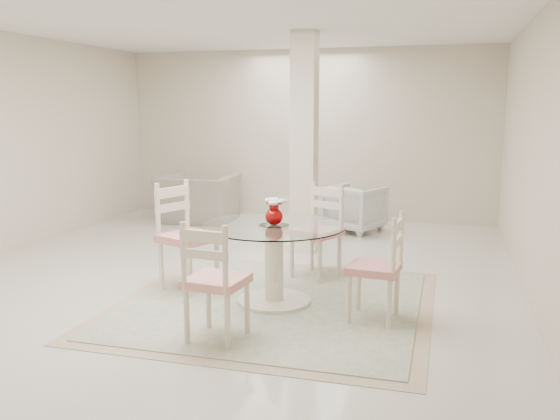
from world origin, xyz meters
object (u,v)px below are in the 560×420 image
(column, at_px, (304,143))
(dining_chair_south, at_px, (212,273))
(recliner_taupe, at_px, (198,198))
(red_vase, at_px, (274,212))
(dining_chair_east, at_px, (382,260))
(dining_table, at_px, (274,264))
(dining_chair_west, at_px, (183,228))
(dining_chair_north, at_px, (320,223))
(side_table, at_px, (292,217))
(armchair_white, at_px, (355,208))

(column, bearing_deg, dining_chair_south, -89.23)
(column, bearing_deg, recliner_taupe, 146.20)
(dining_chair_south, bearing_deg, red_vase, -95.11)
(dining_chair_east, bearing_deg, red_vase, -95.58)
(dining_table, height_order, dining_chair_west, dining_chair_west)
(red_vase, bearing_deg, dining_chair_north, 77.94)
(column, height_order, red_vase, column)
(side_table, bearing_deg, column, -67.34)
(dining_chair_north, xyz_separation_m, side_table, (-0.87, 2.14, -0.36))
(column, relative_size, dining_table, 2.08)
(armchair_white, bearing_deg, side_table, 43.84)
(red_vase, distance_m, dining_chair_north, 1.06)
(dining_table, distance_m, armchair_white, 3.45)
(armchair_white, bearing_deg, dining_chair_north, 114.01)
(side_table, bearing_deg, dining_chair_west, -96.82)
(dining_table, relative_size, dining_chair_west, 1.10)
(column, bearing_deg, side_table, 112.66)
(red_vase, distance_m, recliner_taupe, 4.21)
(column, xyz_separation_m, recliner_taupe, (-2.04, 1.37, -0.98))
(red_vase, relative_size, dining_chair_south, 0.23)
(dining_table, relative_size, side_table, 2.67)
(red_vase, bearing_deg, side_table, 101.79)
(dining_chair_west, height_order, dining_chair_south, dining_chair_west)
(dining_chair_west, bearing_deg, recliner_taupe, 43.05)
(column, relative_size, dining_chair_south, 2.55)
(dining_chair_south, distance_m, armchair_white, 4.47)
(red_vase, distance_m, dining_chair_south, 1.07)
(recliner_taupe, bearing_deg, dining_chair_west, 109.12)
(column, relative_size, dining_chair_north, 2.45)
(dining_chair_south, xyz_separation_m, side_table, (-0.46, 4.13, -0.33))
(dining_chair_east, distance_m, recliner_taupe, 4.94)
(dining_chair_east, bearing_deg, armchair_white, -162.53)
(dining_table, distance_m, dining_chair_east, 1.03)
(dining_chair_west, bearing_deg, column, -0.01)
(red_vase, relative_size, dining_chair_east, 0.24)
(column, relative_size, red_vase, 10.99)
(dining_chair_east, relative_size, recliner_taupe, 0.91)
(dining_chair_west, distance_m, side_table, 2.97)
(column, distance_m, side_table, 1.56)
(dining_chair_west, bearing_deg, armchair_white, 1.20)
(dining_chair_north, height_order, armchair_white, dining_chair_north)
(dining_chair_south, relative_size, recliner_taupe, 0.93)
(dining_chair_north, bearing_deg, armchair_white, 113.01)
(side_table, bearing_deg, armchair_white, 19.83)
(dining_chair_east, relative_size, dining_chair_west, 0.87)
(dining_chair_east, relative_size, armchair_white, 1.39)
(dining_chair_east, xyz_separation_m, dining_chair_south, (-1.19, -0.81, 0.02))
(dining_chair_north, bearing_deg, side_table, 135.10)
(dining_chair_west, xyz_separation_m, recliner_taupe, (-1.28, 3.29, -0.25))
(dining_table, relative_size, dining_chair_north, 1.18)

